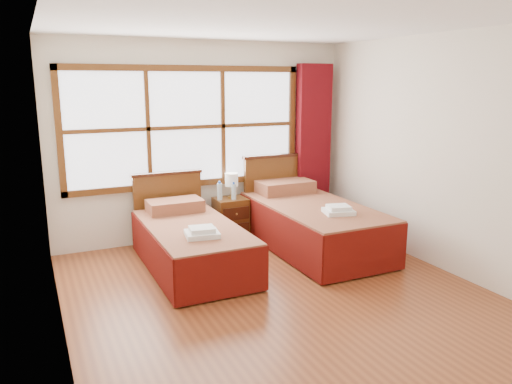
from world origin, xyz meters
name	(u,v)px	position (x,y,z in m)	size (l,w,h in m)	color
floor	(283,298)	(0.00, 0.00, 0.00)	(4.50, 4.50, 0.00)	brown
ceiling	(286,20)	(0.00, 0.00, 2.60)	(4.50, 4.50, 0.00)	white
wall_back	(204,141)	(0.00, 2.25, 1.30)	(4.00, 4.00, 0.00)	silver
wall_left	(52,186)	(-2.00, 0.00, 1.30)	(4.50, 4.50, 0.00)	silver
wall_right	(446,154)	(2.00, 0.00, 1.30)	(4.50, 4.50, 0.00)	silver
window	(186,127)	(-0.25, 2.21, 1.50)	(3.16, 0.06, 1.56)	white
curtain	(313,146)	(1.60, 2.11, 1.17)	(0.50, 0.16, 2.30)	#5E090F
bed_left	(191,242)	(-0.55, 1.20, 0.29)	(0.98, 2.00, 0.95)	#38180B
bed_right	(311,223)	(1.04, 1.20, 0.33)	(1.11, 2.14, 1.08)	#38180B
nightstand	(231,218)	(0.26, 1.99, 0.28)	(0.41, 0.41, 0.55)	#593213
towels_left	(202,232)	(-0.58, 0.71, 0.55)	(0.38, 0.34, 0.10)	white
towels_right	(339,210)	(1.08, 0.65, 0.62)	(0.39, 0.36, 0.10)	white
lamp	(232,180)	(0.29, 2.02, 0.79)	(0.17, 0.17, 0.33)	#B78F3A
bottle_near	(220,191)	(0.11, 1.98, 0.66)	(0.07, 0.07, 0.25)	#A7C9D6
bottle_far	(234,192)	(0.28, 1.92, 0.66)	(0.06, 0.06, 0.23)	#A7C9D6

